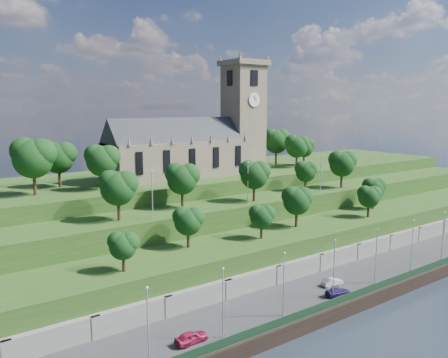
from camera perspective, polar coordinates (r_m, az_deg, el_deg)
ground at (r=70.59m, az=16.63°, el=-16.48°), size 320.00×320.00×0.00m
promenade at (r=73.66m, az=12.92°, el=-14.34°), size 160.00×12.00×2.00m
quay_wall at (r=70.10m, az=16.71°, el=-15.69°), size 160.00×0.50×2.20m
fence at (r=69.85m, az=16.34°, el=-14.41°), size 160.00×0.10×1.20m
retaining_wall at (r=76.89m, az=9.61°, el=-11.98°), size 160.00×2.10×5.00m
embankment_lower at (r=80.50m, az=6.60°, el=-9.78°), size 160.00×12.00×8.00m
embankment_upper at (r=88.04m, az=1.87°, el=-6.67°), size 160.00×10.00×12.00m
hilltop at (r=104.75m, az=-4.99°, el=-3.25°), size 160.00×32.00×15.00m
church at (r=99.48m, az=-3.57°, el=4.86°), size 38.60×12.35×27.60m
trees_lower at (r=81.71m, az=9.23°, el=-3.26°), size 64.52×8.54×7.76m
trees_upper at (r=85.50m, az=2.83°, el=0.77°), size 59.36×8.66×8.56m
trees_hilltop at (r=96.03m, az=-5.52°, el=3.89°), size 74.18×16.13×10.20m
lamp_posts_promenade at (r=67.82m, az=14.17°, el=-10.83°), size 60.36×0.36×9.21m
lamp_posts_upper at (r=83.35m, az=3.14°, el=-0.06°), size 40.36×0.36×8.14m
car_left at (r=56.51m, az=-4.28°, el=-19.89°), size 4.31×1.85×1.45m
car_middle at (r=74.05m, az=13.96°, el=-12.90°), size 3.82×1.82×1.21m
car_right at (r=70.58m, az=14.66°, el=-14.07°), size 4.43×2.55×1.21m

